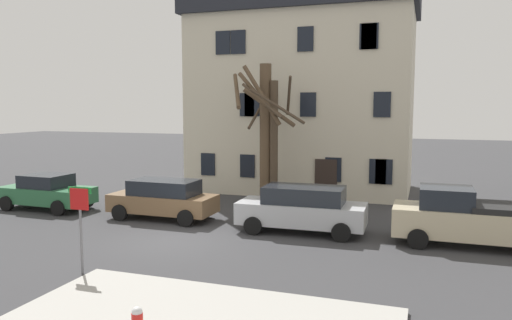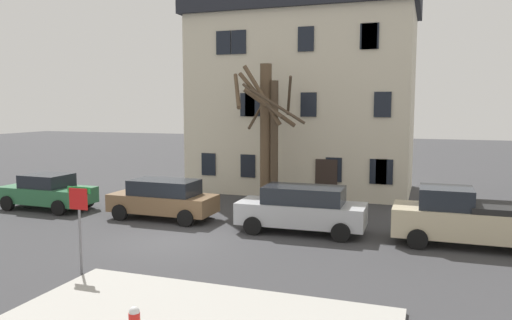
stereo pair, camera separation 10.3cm
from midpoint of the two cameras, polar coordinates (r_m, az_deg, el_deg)
ground_plane at (r=17.91m, az=-9.38°, el=-9.16°), size 120.00×120.00×0.00m
building_main at (r=28.15m, az=5.59°, el=9.03°), size 12.30×6.75×11.99m
tree_bare_near at (r=23.23m, az=1.06°, el=3.61°), size 3.52×2.62×6.69m
tree_bare_mid at (r=23.08m, az=2.19°, el=2.62°), size 2.99×2.73×6.10m
car_green_sedan at (r=24.68m, az=-22.80°, el=-3.38°), size 4.32×2.13×1.62m
car_brown_wagon at (r=21.12m, az=-10.50°, el=-4.39°), size 4.49×1.99×1.67m
car_silver_wagon at (r=18.67m, az=5.47°, el=-5.59°), size 4.81×2.13×1.75m
pickup_truck_beige at (r=18.31m, az=24.02°, el=-6.21°), size 5.42×2.15×1.98m
street_sign_pole at (r=14.77m, az=-19.54°, el=-5.75°), size 0.76×0.07×2.49m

